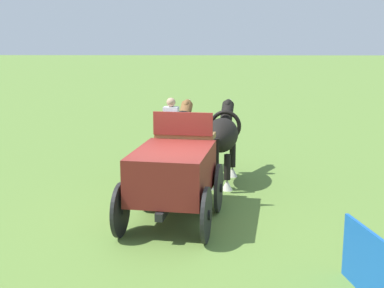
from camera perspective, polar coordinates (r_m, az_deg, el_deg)
ground_plane at (r=11.64m, az=-2.10°, el=-8.67°), size 220.00×220.00×0.00m
show_wagon at (r=11.43m, az=-2.01°, el=-3.08°), size 5.43×2.31×2.62m
draft_horse_near at (r=14.78m, az=-1.67°, el=0.96°), size 3.22×1.20×2.15m
draft_horse_off at (r=14.56m, az=3.34°, el=0.91°), size 3.05×1.22×2.19m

